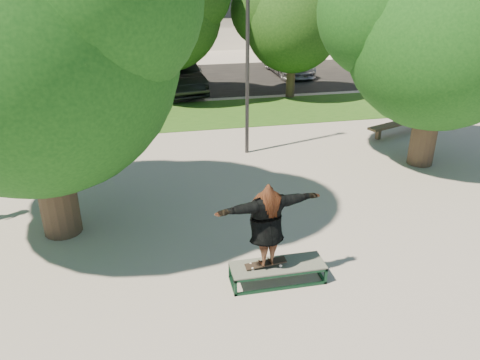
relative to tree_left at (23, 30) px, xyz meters
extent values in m
plane|color=gray|center=(4.29, -1.09, -4.42)|extent=(120.00, 120.00, 0.00)
cube|color=#1A4814|center=(5.29, 8.41, -4.41)|extent=(30.00, 4.00, 0.02)
cube|color=black|center=(4.29, 14.91, -4.42)|extent=(40.00, 8.00, 0.01)
cylinder|color=#38281E|center=(0.09, -0.09, -2.82)|extent=(0.84, 0.84, 3.20)
sphere|color=#113E11|center=(0.09, -0.09, -0.35)|extent=(5.80, 5.80, 5.80)
cylinder|color=#38281E|center=(10.29, 1.91, -2.92)|extent=(0.76, 0.76, 3.00)
sphere|color=#113E11|center=(10.29, 1.91, -0.64)|extent=(5.20, 5.20, 5.20)
sphere|color=#113E11|center=(8.99, 2.69, 0.01)|extent=(3.90, 3.90, 3.90)
cylinder|color=#38281E|center=(-2.21, 9.91, -3.02)|extent=(0.44, 0.44, 2.80)
sphere|color=black|center=(-2.21, 9.91, -0.96)|extent=(4.40, 4.40, 4.40)
sphere|color=black|center=(-1.22, 9.47, -0.19)|extent=(3.08, 3.08, 3.08)
cylinder|color=#38281E|center=(3.29, 10.91, -2.92)|extent=(0.50, 0.50, 3.00)
sphere|color=black|center=(3.29, 10.91, -0.70)|extent=(4.80, 4.80, 4.80)
cylinder|color=#38281E|center=(8.79, 10.41, -3.12)|extent=(0.40, 0.40, 2.60)
sphere|color=black|center=(8.79, 10.41, -1.19)|extent=(4.20, 4.20, 4.20)
sphere|color=black|center=(7.74, 11.04, -0.67)|extent=(3.15, 3.15, 3.15)
sphere|color=black|center=(9.74, 9.99, -0.46)|extent=(2.94, 2.94, 2.94)
cylinder|color=#2D2D30|center=(5.29, 3.91, -1.42)|extent=(0.12, 0.12, 6.00)
cube|color=black|center=(2.29, 23.85, -1.42)|extent=(27.60, 0.12, 1.60)
cube|color=#475147|center=(4.37, -2.89, -4.06)|extent=(1.80, 0.60, 0.03)
cylinder|color=white|center=(3.86, -2.97, -4.02)|extent=(0.06, 0.03, 0.06)
cylinder|color=white|center=(3.86, -2.81, -4.02)|extent=(0.06, 0.03, 0.06)
cylinder|color=white|center=(4.40, -2.97, -4.02)|extent=(0.06, 0.03, 0.06)
cylinder|color=white|center=(4.40, -2.81, -4.02)|extent=(0.06, 0.03, 0.06)
cube|color=black|center=(4.13, -2.89, -3.98)|extent=(0.78, 0.20, 0.10)
imported|color=brown|center=(4.13, -2.89, -3.14)|extent=(2.09, 0.89, 1.65)
cube|color=brown|center=(10.08, 4.23, -4.23)|extent=(0.18, 0.18, 0.38)
cube|color=brown|center=(12.04, 4.98, -4.23)|extent=(0.18, 0.18, 0.38)
cube|color=brown|center=(11.06, 4.60, -4.02)|extent=(2.80, 1.38, 0.08)
imported|color=silver|center=(-1.01, 15.41, -3.64)|extent=(2.74, 4.88, 1.57)
imported|color=black|center=(3.79, 12.41, -3.63)|extent=(2.51, 5.05, 1.59)
imported|color=slate|center=(3.86, 15.41, -3.77)|extent=(2.89, 4.95, 1.30)
imported|color=#9F9FA3|center=(10.26, 15.41, -3.74)|extent=(1.98, 4.74, 1.37)
camera|label=1|loc=(2.14, -9.98, 1.13)|focal=35.00mm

